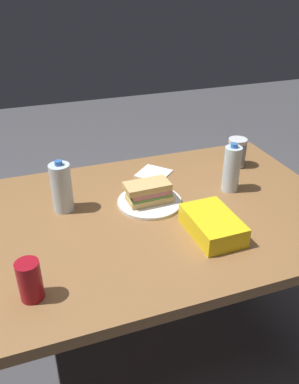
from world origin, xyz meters
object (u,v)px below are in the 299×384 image
object	(u,v)px
dining_table	(139,236)
chip_bag	(212,225)
soda_can_red	(30,280)
water_bottle_tall	(232,169)
paper_plate	(150,202)
plastic_cup_stack	(237,152)
sandwich	(149,192)
water_bottle_spare	(62,187)

from	to	relation	value
dining_table	chip_bag	world-z (taller)	chip_bag
soda_can_red	water_bottle_tall	world-z (taller)	water_bottle_tall
water_bottle_tall	paper_plate	bearing A→B (deg)	-1.24
water_bottle_tall	plastic_cup_stack	xyz separation A→B (m)	(-0.14, -0.19, -0.03)
dining_table	paper_plate	distance (m)	0.14
paper_plate	water_bottle_tall	bearing A→B (deg)	178.76
dining_table	paper_plate	bearing A→B (deg)	-134.82
dining_table	plastic_cup_stack	bearing A→B (deg)	-155.76
paper_plate	plastic_cup_stack	bearing A→B (deg)	-159.55
sandwich	water_bottle_spare	distance (m)	0.33
paper_plate	water_bottle_tall	distance (m)	0.36
paper_plate	water_bottle_spare	bearing A→B (deg)	-11.94
sandwich	plastic_cup_stack	size ratio (longest dim) A/B	1.41
sandwich	dining_table	bearing A→B (deg)	45.94
water_bottle_tall	dining_table	bearing A→B (deg)	8.28
water_bottle_spare	plastic_cup_stack	bearing A→B (deg)	-172.01
sandwich	water_bottle_spare	size ratio (longest dim) A/B	0.91
paper_plate	chip_bag	size ratio (longest dim) A/B	1.08
soda_can_red	chip_bag	size ratio (longest dim) A/B	0.53
chip_bag	dining_table	bearing A→B (deg)	-134.17
soda_can_red	chip_bag	world-z (taller)	soda_can_red
water_bottle_spare	sandwich	bearing A→B (deg)	167.58
water_bottle_spare	water_bottle_tall	bearing A→B (deg)	173.57
chip_bag	plastic_cup_stack	world-z (taller)	plastic_cup_stack
sandwich	water_bottle_tall	xyz separation A→B (m)	(-0.35, 0.01, 0.04)
water_bottle_tall	chip_bag	bearing A→B (deg)	50.00
sandwich	soda_can_red	distance (m)	0.59
paper_plate	soda_can_red	size ratio (longest dim) A/B	2.04
chip_bag	paper_plate	bearing A→B (deg)	-153.27
dining_table	soda_can_red	xyz separation A→B (m)	(0.40, 0.29, 0.16)
plastic_cup_stack	paper_plate	bearing A→B (deg)	20.45
dining_table	water_bottle_spare	xyz separation A→B (m)	(0.25, -0.14, 0.19)
plastic_cup_stack	soda_can_red	bearing A→B (deg)	29.50
dining_table	chip_bag	bearing A→B (deg)	137.04
dining_table	paper_plate	size ratio (longest dim) A/B	6.17
water_bottle_tall	water_bottle_spare	bearing A→B (deg)	-6.43
sandwich	water_bottle_spare	bearing A→B (deg)	-12.42
water_bottle_tall	plastic_cup_stack	distance (m)	0.23
paper_plate	dining_table	bearing A→B (deg)	45.18
dining_table	paper_plate	world-z (taller)	paper_plate
soda_can_red	water_bottle_tall	size ratio (longest dim) A/B	0.60
paper_plate	water_bottle_spare	world-z (taller)	water_bottle_spare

